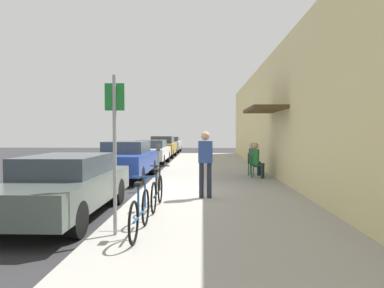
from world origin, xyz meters
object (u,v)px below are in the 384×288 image
at_px(cafe_chair_0, 255,164).
at_px(pedestrian_standing, 205,159).
at_px(parking_meter, 158,162).
at_px(seated_patron_0, 257,159).
at_px(parked_car_1, 127,159).
at_px(parked_car_3, 163,146).
at_px(parked_car_4, 170,144).
at_px(cafe_chair_1, 252,162).
at_px(seated_patron_1, 254,157).
at_px(bicycle_1, 157,192).
at_px(parked_car_2, 151,151).
at_px(bicycle_0, 140,212).
at_px(street_sign, 115,142).
at_px(parked_car_0, 64,185).

xyz_separation_m(cafe_chair_0, pedestrian_standing, (-1.89, -3.93, 0.50)).
height_order(parking_meter, seated_patron_0, parking_meter).
bearing_deg(parked_car_1, parked_car_3, 90.00).
bearing_deg(parked_car_4, parked_car_1, -90.00).
height_order(parked_car_3, seated_patron_0, parked_car_3).
relative_size(cafe_chair_1, seated_patron_1, 0.67).
xyz_separation_m(parked_car_3, pedestrian_standing, (3.00, -15.92, 0.34)).
bearing_deg(bicycle_1, cafe_chair_1, 63.39).
relative_size(parked_car_2, seated_patron_1, 3.41).
relative_size(parked_car_3, parked_car_4, 1.00).
bearing_deg(bicycle_1, seated_patron_1, 62.87).
bearing_deg(parked_car_1, seated_patron_1, 5.51).
height_order(bicycle_0, seated_patron_1, seated_patron_1).
height_order(parking_meter, street_sign, street_sign).
xyz_separation_m(bicycle_1, cafe_chair_1, (2.96, 5.92, 0.14)).
xyz_separation_m(parking_meter, cafe_chair_0, (3.33, 2.13, -0.26)).
height_order(bicycle_0, cafe_chair_0, bicycle_0).
bearing_deg(parked_car_4, parked_car_2, -90.00).
height_order(street_sign, pedestrian_standing, street_sign).
bearing_deg(cafe_chair_0, parked_car_0, -131.49).
height_order(parked_car_0, cafe_chair_1, parked_car_0).
height_order(parking_meter, bicycle_1, parking_meter).
xyz_separation_m(parked_car_4, pedestrian_standing, (3.00, -21.87, 0.38)).
relative_size(parked_car_2, street_sign, 1.69).
height_order(parked_car_0, cafe_chair_0, parked_car_0).
relative_size(parking_meter, bicycle_0, 0.77).
height_order(parked_car_0, parked_car_1, parked_car_1).
bearing_deg(seated_patron_0, parked_car_0, -131.92).
xyz_separation_m(parked_car_3, bicycle_0, (1.90, -19.03, -0.30)).
distance_m(parked_car_2, bicycle_0, 13.76).
bearing_deg(parked_car_2, bicycle_1, -80.68).
height_order(parking_meter, bicycle_0, parking_meter).
distance_m(cafe_chair_0, cafe_chair_1, 0.81).
xyz_separation_m(parked_car_0, seated_patron_0, (4.94, 5.50, 0.12)).
distance_m(street_sign, seated_patron_1, 8.63).
distance_m(parked_car_0, parked_car_4, 23.47).
bearing_deg(pedestrian_standing, bicycle_0, -109.42).
bearing_deg(bicycle_1, parked_car_2, 99.32).
bearing_deg(parked_car_4, street_sign, -86.57).
height_order(parked_car_1, parked_car_2, parked_car_1).
height_order(parked_car_2, street_sign, street_sign).
relative_size(parked_car_4, seated_patron_1, 3.41).
relative_size(parked_car_0, parked_car_3, 1.00).
xyz_separation_m(bicycle_1, cafe_chair_0, (2.96, 5.11, 0.14)).
xyz_separation_m(parked_car_0, street_sign, (1.50, -1.56, 0.95)).
distance_m(parked_car_0, cafe_chair_1, 8.00).
distance_m(bicycle_0, cafe_chair_1, 8.39).
bearing_deg(cafe_chair_0, cafe_chair_1, 90.01).
bearing_deg(seated_patron_1, cafe_chair_0, -94.13).
distance_m(bicycle_1, seated_patron_0, 5.93).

